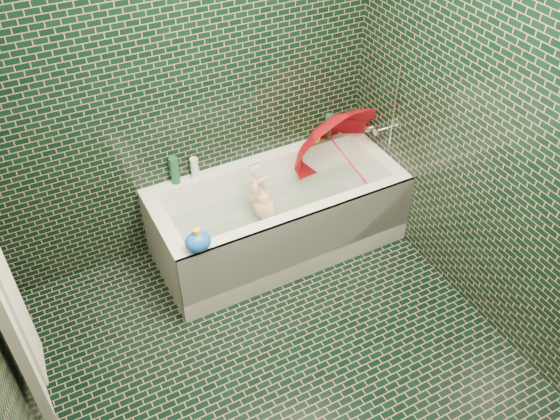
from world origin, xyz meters
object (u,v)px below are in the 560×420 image
umbrella (345,157)px  rubber_duck (316,138)px  bathtub (279,224)px  bath_toy (198,241)px  child (268,216)px

umbrella → rubber_duck: umbrella is taller
bathtub → bath_toy: bearing=-155.3°
bathtub → rubber_duck: 0.69m
umbrella → rubber_duck: bearing=110.3°
child → bath_toy: bath_toy is taller
umbrella → bath_toy: size_ratio=4.11×
bathtub → umbrella: umbrella is taller
rubber_duck → bath_toy: size_ratio=0.64×
umbrella → rubber_duck: 0.28m
bathtub → rubber_duck: size_ratio=15.59×
bathtub → bath_toy: bath_toy is taller
rubber_duck → bathtub: bearing=-145.5°
bathtub → rubber_duck: bearing=34.7°
bath_toy → bathtub: bearing=19.6°
child → bath_toy: 0.77m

